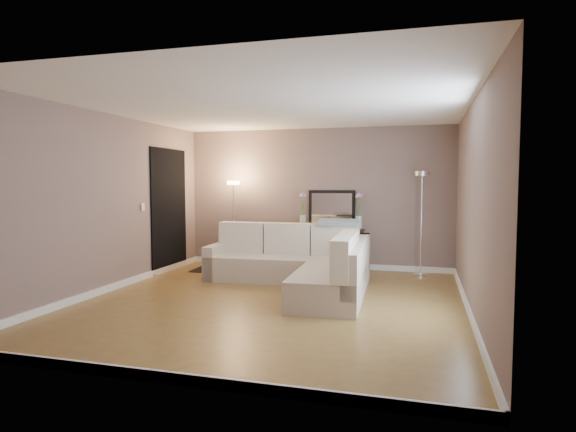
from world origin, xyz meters
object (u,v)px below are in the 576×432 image
(sectional_sofa, at_px, (303,264))
(floor_lamp_lit, at_px, (234,206))
(console_table, at_px, (326,247))
(floor_lamp_unlit, at_px, (422,202))

(sectional_sofa, height_order, floor_lamp_lit, floor_lamp_lit)
(floor_lamp_lit, bearing_deg, console_table, 6.42)
(console_table, xyz_separation_m, floor_lamp_lit, (-1.74, -0.20, 0.73))
(floor_lamp_unlit, bearing_deg, floor_lamp_lit, -179.60)
(sectional_sofa, distance_m, floor_lamp_unlit, 2.37)
(sectional_sofa, xyz_separation_m, floor_lamp_unlit, (1.74, 1.33, 0.92))
(console_table, relative_size, floor_lamp_lit, 0.75)
(console_table, bearing_deg, sectional_sofa, -92.27)
(sectional_sofa, relative_size, console_table, 2.21)
(sectional_sofa, distance_m, console_table, 1.50)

